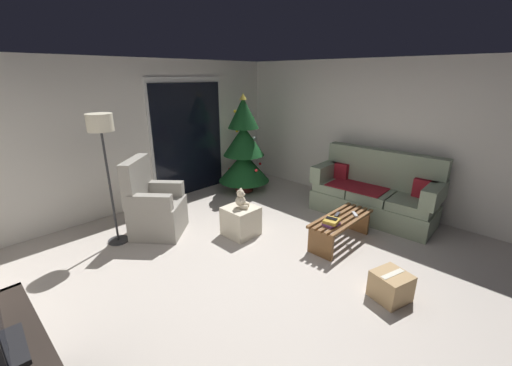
{
  "coord_description": "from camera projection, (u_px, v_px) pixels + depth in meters",
  "views": [
    {
      "loc": [
        -2.5,
        -2.12,
        2.25
      ],
      "look_at": [
        0.4,
        0.7,
        0.85
      ],
      "focal_mm": 22.18,
      "sensor_mm": 36.0,
      "label": 1
    }
  ],
  "objects": [
    {
      "name": "book_stack",
      "position": [
        331.0,
        222.0,
        4.1
      ],
      "size": [
        0.23,
        0.2,
        0.08
      ],
      "color": "#6B3D7A",
      "rests_on": "coffee_table"
    },
    {
      "name": "remote_silver",
      "position": [
        355.0,
        214.0,
        4.4
      ],
      "size": [
        0.14,
        0.14,
        0.02
      ],
      "primitive_type": "cube",
      "rotation": [
        0.0,
        0.0,
        2.37
      ],
      "color": "#ADADB2",
      "rests_on": "coffee_table"
    },
    {
      "name": "ottoman",
      "position": [
        241.0,
        221.0,
        4.61
      ],
      "size": [
        0.44,
        0.44,
        0.43
      ],
      "primitive_type": "cube",
      "color": "beige",
      "rests_on": "ground"
    },
    {
      "name": "cardboard_box_taped_mid_floor",
      "position": [
        391.0,
        286.0,
        3.3
      ],
      "size": [
        0.42,
        0.42,
        0.3
      ],
      "color": "tan",
      "rests_on": "ground"
    },
    {
      "name": "teddy_bear_cream",
      "position": [
        241.0,
        200.0,
        4.5
      ],
      "size": [
        0.21,
        0.22,
        0.29
      ],
      "color": "beige",
      "rests_on": "ottoman"
    },
    {
      "name": "christmas_tree",
      "position": [
        244.0,
        150.0,
        6.15
      ],
      "size": [
        1.01,
        1.02,
        1.91
      ],
      "color": "#4C1E19",
      "rests_on": "ground"
    },
    {
      "name": "floor_lamp",
      "position": [
        102.0,
        136.0,
        3.99
      ],
      "size": [
        0.32,
        0.32,
        1.78
      ],
      "color": "#2D2D30",
      "rests_on": "ground"
    },
    {
      "name": "wall_right",
      "position": [
        387.0,
        136.0,
        5.35
      ],
      "size": [
        0.12,
        6.0,
        2.5
      ],
      "primitive_type": "cube",
      "color": "silver",
      "rests_on": "ground"
    },
    {
      "name": "patio_door_frame",
      "position": [
        189.0,
        137.0,
        6.04
      ],
      "size": [
        1.6,
        0.02,
        2.2
      ],
      "primitive_type": "cube",
      "color": "silver",
      "rests_on": "ground"
    },
    {
      "name": "cell_phone",
      "position": [
        332.0,
        218.0,
        4.1
      ],
      "size": [
        0.1,
        0.16,
        0.01
      ],
      "primitive_type": "cube",
      "rotation": [
        0.0,
        0.0,
        0.21
      ],
      "color": "black",
      "rests_on": "book_stack"
    },
    {
      "name": "patio_door_glass",
      "position": [
        189.0,
        140.0,
        6.04
      ],
      "size": [
        1.5,
        0.02,
        2.1
      ],
      "primitive_type": "cube",
      "color": "black",
      "rests_on": "ground"
    },
    {
      "name": "couch",
      "position": [
        374.0,
        193.0,
        5.17
      ],
      "size": [
        0.87,
        1.97,
        1.08
      ],
      "color": "gray",
      "rests_on": "ground"
    },
    {
      "name": "wall_back",
      "position": [
        141.0,
        135.0,
        5.43
      ],
      "size": [
        5.72,
        0.12,
        2.5
      ],
      "primitive_type": "cube",
      "color": "silver",
      "rests_on": "ground"
    },
    {
      "name": "ground_plane",
      "position": [
        274.0,
        270.0,
        3.82
      ],
      "size": [
        7.0,
        7.0,
        0.0
      ],
      "primitive_type": "plane",
      "color": "#BCB2A8"
    },
    {
      "name": "armchair",
      "position": [
        154.0,
        208.0,
        4.6
      ],
      "size": [
        0.97,
        0.97,
        1.13
      ],
      "color": "gray",
      "rests_on": "ground"
    },
    {
      "name": "remote_graphite",
      "position": [
        337.0,
        215.0,
        4.39
      ],
      "size": [
        0.16,
        0.08,
        0.02
      ],
      "primitive_type": "cube",
      "rotation": [
        0.0,
        0.0,
        4.97
      ],
      "color": "#333338",
      "rests_on": "coffee_table"
    },
    {
      "name": "coffee_table",
      "position": [
        341.0,
        226.0,
        4.37
      ],
      "size": [
        1.1,
        0.4,
        0.39
      ],
      "color": "brown",
      "rests_on": "ground"
    }
  ]
}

